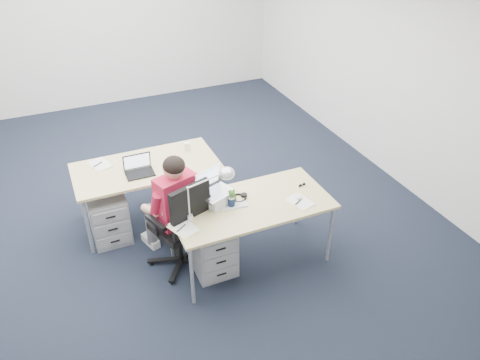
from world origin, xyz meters
The scene contains 24 objects.
floor centered at (0.00, 0.00, 0.00)m, with size 7.00×7.00×0.00m, color black.
room centered at (0.00, 0.00, 1.71)m, with size 6.02×7.02×2.80m.
desk_near centered at (0.54, -1.29, 0.68)m, with size 1.60×0.80×0.73m.
desk_far centered at (-0.24, -0.17, 0.68)m, with size 1.60×0.80×0.73m.
office_chair centered at (-0.14, -1.08, 0.31)m, with size 0.87×0.87×1.08m.
seated_person centered at (-0.19, -0.91, 0.64)m, with size 0.54×0.75×1.27m.
drawer_pedestal_near centered at (0.13, -1.25, 0.28)m, with size 0.40×0.50×0.55m, color #9C9EA1.
drawer_pedestal_far centered at (-0.75, -0.32, 0.28)m, with size 0.40×0.50×0.55m, color #9C9EA1.
silver_laptop centered at (0.23, -1.17, 0.90)m, with size 0.33×0.26×0.35m, color silver, non-canonical shape.
wireless_keyboard centered at (0.36, -1.27, 0.74)m, with size 0.28×0.12×0.01m, color white.
computer_mouse centered at (1.01, -1.40, 0.75)m, with size 0.07×0.11×0.04m, color white.
headphones centered at (0.46, -1.18, 0.75)m, with size 0.20×0.15×0.03m, color black, non-canonical shape.
can_koozie centered at (0.34, -1.27, 0.79)m, with size 0.07×0.07×0.11m, color #152343.
water_bottle centered at (-0.20, -1.21, 0.83)m, with size 0.06×0.06×0.21m, color silver.
bear_figurine centered at (0.36, -1.23, 0.82)m, with size 0.09×0.07×0.17m, color #26681B, non-canonical shape.
book_stack centered at (-0.21, -1.06, 0.78)m, with size 0.22×0.16×0.10m, color silver.
cordless_phone centered at (0.13, -1.20, 0.81)m, with size 0.04×0.03×0.15m, color black.
papers_left centered at (-0.20, -1.41, 0.73)m, with size 0.19×0.27×0.01m, color #FFEA93.
papers_right centered at (0.99, -1.48, 0.73)m, with size 0.18×0.26×0.01m, color #FFEA93.
sunglasses centered at (1.16, -1.23, 0.74)m, with size 0.09×0.04×0.02m, color black, non-canonical shape.
desk_lamp centered at (0.05, -1.30, 0.98)m, with size 0.44×0.16×0.50m, color silver, non-canonical shape.
dark_laptop centered at (-0.34, -0.32, 0.84)m, with size 0.30×0.29×0.22m, color black, non-canonical shape.
far_cup centered at (0.30, -0.02, 0.78)m, with size 0.07×0.07×0.10m, color white.
far_papers centered at (-0.72, 0.05, 0.73)m, with size 0.19×0.27×0.01m, color white.
Camera 1 is at (-1.06, -4.70, 3.44)m, focal length 35.00 mm.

